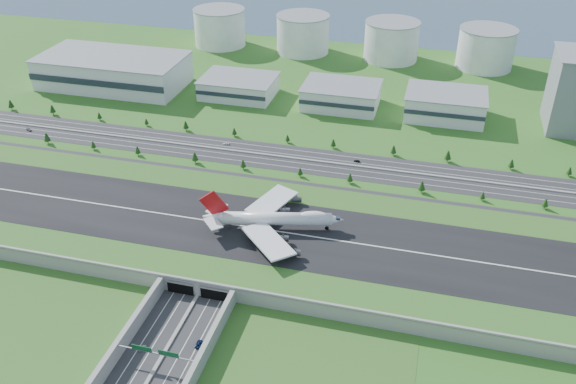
% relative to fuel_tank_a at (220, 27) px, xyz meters
% --- Properties ---
extents(ground, '(1200.00, 1200.00, 0.00)m').
position_rel_fuel_tank_a_xyz_m(ground, '(120.00, -310.00, -17.50)').
color(ground, '#2D5C1D').
rests_on(ground, ground).
extents(airfield_deck, '(520.00, 100.00, 9.20)m').
position_rel_fuel_tank_a_xyz_m(airfield_deck, '(120.00, -310.09, -13.38)').
color(airfield_deck, gray).
rests_on(airfield_deck, ground).
extents(underpass_road, '(38.80, 120.40, 8.00)m').
position_rel_fuel_tank_a_xyz_m(underpass_road, '(120.00, -409.42, -14.07)').
color(underpass_road, '#28282B').
rests_on(underpass_road, ground).
extents(sign_gantry_near, '(38.70, 0.70, 9.80)m').
position_rel_fuel_tank_a_xyz_m(sign_gantry_near, '(120.00, -405.04, -10.55)').
color(sign_gantry_near, gray).
rests_on(sign_gantry_near, ground).
extents(north_expressway, '(560.00, 36.00, 0.12)m').
position_rel_fuel_tank_a_xyz_m(north_expressway, '(120.00, -215.00, -17.44)').
color(north_expressway, '#28282B').
rests_on(north_expressway, ground).
extents(tree_row, '(509.81, 48.55, 8.16)m').
position_rel_fuel_tank_a_xyz_m(tree_row, '(125.75, -216.04, -12.86)').
color(tree_row, '#3D2819').
rests_on(tree_row, ground).
extents(hangar_west, '(120.00, 60.00, 25.00)m').
position_rel_fuel_tank_a_xyz_m(hangar_west, '(-50.00, -125.00, -5.00)').
color(hangar_west, white).
rests_on(hangar_west, ground).
extents(hangar_mid_a, '(58.00, 42.00, 15.00)m').
position_rel_fuel_tank_a_xyz_m(hangar_mid_a, '(60.00, -120.00, -10.00)').
color(hangar_mid_a, white).
rests_on(hangar_mid_a, ground).
extents(hangar_mid_b, '(58.00, 42.00, 17.00)m').
position_rel_fuel_tank_a_xyz_m(hangar_mid_b, '(145.00, -120.00, -9.00)').
color(hangar_mid_b, white).
rests_on(hangar_mid_b, ground).
extents(hangar_mid_c, '(58.00, 42.00, 19.00)m').
position_rel_fuel_tank_a_xyz_m(hangar_mid_c, '(225.00, -120.00, -8.00)').
color(hangar_mid_c, white).
rests_on(hangar_mid_c, ground).
extents(fuel_tank_a, '(50.00, 50.00, 35.00)m').
position_rel_fuel_tank_a_xyz_m(fuel_tank_a, '(0.00, 0.00, 0.00)').
color(fuel_tank_a, silver).
rests_on(fuel_tank_a, ground).
extents(fuel_tank_b, '(50.00, 50.00, 35.00)m').
position_rel_fuel_tank_a_xyz_m(fuel_tank_b, '(85.00, 0.00, 0.00)').
color(fuel_tank_b, silver).
rests_on(fuel_tank_b, ground).
extents(fuel_tank_c, '(50.00, 50.00, 35.00)m').
position_rel_fuel_tank_a_xyz_m(fuel_tank_c, '(170.00, 0.00, 0.00)').
color(fuel_tank_c, silver).
rests_on(fuel_tank_c, ground).
extents(fuel_tank_d, '(50.00, 50.00, 35.00)m').
position_rel_fuel_tank_a_xyz_m(fuel_tank_d, '(255.00, 0.00, 0.00)').
color(fuel_tank_d, silver).
rests_on(fuel_tank_d, ground).
extents(bay_water, '(1200.00, 260.00, 0.06)m').
position_rel_fuel_tank_a_xyz_m(bay_water, '(120.00, 170.00, -17.47)').
color(bay_water, '#334A62').
rests_on(bay_water, ground).
extents(boeing_747, '(74.84, 69.95, 23.49)m').
position_rel_fuel_tank_a_xyz_m(boeing_747, '(142.88, -308.04, -2.87)').
color(boeing_747, white).
rests_on(boeing_747, airfield_deck).
extents(car_0, '(2.88, 4.61, 1.47)m').
position_rel_fuel_tank_a_xyz_m(car_0, '(109.72, -398.20, -16.65)').
color(car_0, '#B9BABE').
rests_on(car_0, ground).
extents(car_2, '(2.69, 5.31, 1.44)m').
position_rel_fuel_tank_a_xyz_m(car_2, '(132.53, -389.84, -16.66)').
color(car_2, '#0B1838').
rests_on(car_2, ground).
extents(car_4, '(5.34, 3.57, 1.69)m').
position_rel_fuel_tank_a_xyz_m(car_4, '(-67.45, -222.45, -16.54)').
color(car_4, slate).
rests_on(car_4, ground).
extents(car_5, '(4.06, 1.60, 1.32)m').
position_rel_fuel_tank_a_xyz_m(car_5, '(172.34, -208.84, -16.72)').
color(car_5, black).
rests_on(car_5, ground).
extents(car_7, '(4.72, 2.33, 1.32)m').
position_rel_fuel_tank_a_xyz_m(car_7, '(79.49, -206.93, -16.72)').
color(car_7, white).
rests_on(car_7, ground).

